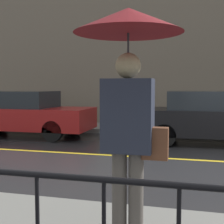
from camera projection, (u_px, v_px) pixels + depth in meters
name	position (u px, v px, depth m)	size (l,w,h in m)	color
sidewalk_far	(224.00, 132.00, 10.82)	(28.00, 1.89, 0.15)	slate
building_storefront	(223.00, 41.00, 11.61)	(28.00, 0.30, 6.66)	#706656
pedestrian	(129.00, 64.00, 2.90)	(1.02, 1.02, 2.21)	#4C4742
car_red	(21.00, 113.00, 10.34)	(4.61, 1.75, 1.49)	maroon
car_black	(218.00, 117.00, 8.81)	(4.73, 1.70, 1.51)	black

